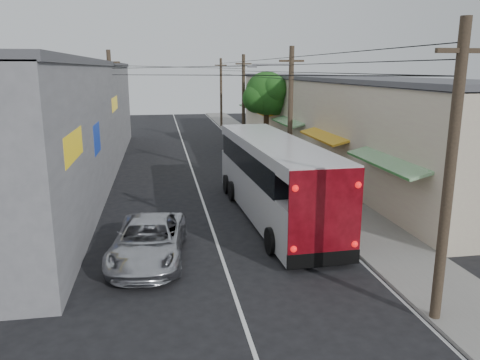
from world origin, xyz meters
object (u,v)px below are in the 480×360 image
object	(u,v)px
pedestrian_near	(322,166)
parked_car_mid	(255,155)
parked_car_far	(238,140)
pedestrian_far	(348,181)
coach_bus	(273,177)
parked_suv	(265,175)
jeepney	(149,241)

from	to	relation	value
pedestrian_near	parked_car_mid	bearing A→B (deg)	-43.90
parked_car_mid	parked_car_far	xyz separation A→B (m)	(0.00, 7.11, 0.05)
parked_car_mid	pedestrian_far	size ratio (longest dim) A/B	2.37
pedestrian_near	pedestrian_far	distance (m)	4.08
parked_car_far	pedestrian_near	world-z (taller)	pedestrian_near
parked_car_mid	pedestrian_near	world-z (taller)	pedestrian_near
coach_bus	pedestrian_far	xyz separation A→B (m)	(4.60, 2.04, -0.87)
parked_car_far	pedestrian_near	bearing A→B (deg)	-74.82
parked_car_mid	pedestrian_near	size ratio (longest dim) A/B	2.41
parked_suv	pedestrian_far	xyz separation A→B (m)	(3.80, -3.01, 0.18)
pedestrian_far	pedestrian_near	bearing A→B (deg)	-60.61
pedestrian_near	parked_suv	bearing A→B (deg)	34.94
coach_bus	parked_car_far	size ratio (longest dim) A/B	2.71
parked_car_far	parked_suv	bearing A→B (deg)	-91.02
parked_car_mid	jeepney	bearing A→B (deg)	-117.15
coach_bus	pedestrian_near	distance (m)	7.70
parked_suv	pedestrian_far	world-z (taller)	pedestrian_far
jeepney	pedestrian_far	bearing A→B (deg)	38.21
parked_car_mid	pedestrian_far	world-z (taller)	pedestrian_far
pedestrian_far	jeepney	bearing A→B (deg)	61.45
jeepney	parked_suv	xyz separation A→B (m)	(6.42, 9.41, 0.09)
coach_bus	parked_suv	size ratio (longest dim) A/B	2.19
jeepney	parked_suv	size ratio (longest dim) A/B	0.93
coach_bus	pedestrian_far	size ratio (longest dim) A/B	7.07
parked_suv	pedestrian_far	bearing A→B (deg)	-42.78
coach_bus	parked_car_far	distance (m)	19.26
parked_suv	parked_car_mid	bearing A→B (deg)	79.09
parked_car_far	jeepney	bearing A→B (deg)	-104.84
parked_car_far	pedestrian_far	distance (m)	17.38
pedestrian_far	parked_car_far	bearing A→B (deg)	-50.67
coach_bus	pedestrian_near	world-z (taller)	coach_bus
parked_car_mid	pedestrian_far	bearing A→B (deg)	-76.72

